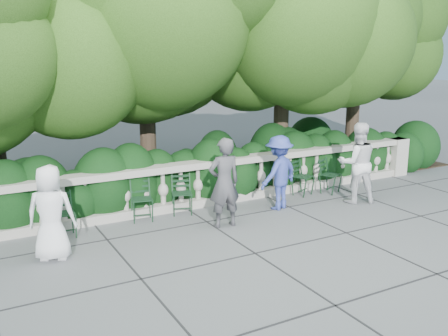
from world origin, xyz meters
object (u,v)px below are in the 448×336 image
person_woman_grey (224,183)px  person_older_blue (279,173)px  chair_c (144,223)px  chair_e (308,196)px  person_casual_man (357,163)px  chair_f (335,194)px  person_businessman (51,213)px  chair_b (66,240)px  chair_d (183,216)px

person_woman_grey → person_older_blue: (1.55, 0.42, -0.07)m
chair_c → chair_e: bearing=10.7°
person_casual_man → person_older_blue: bearing=10.1°
chair_f → person_businessman: (-6.55, -0.70, 0.78)m
person_businessman → chair_c: bearing=-128.5°
chair_b → chair_d: size_ratio=1.00×
chair_c → person_businessman: size_ratio=0.54×
chair_d → person_casual_man: bearing=4.5°
chair_c → chair_e: (4.00, -0.07, 0.00)m
chair_b → person_older_blue: bearing=-2.5°
chair_b → person_casual_man: bearing=-5.3°
person_woman_grey → person_casual_man: size_ratio=0.97×
person_casual_man → person_older_blue: (-1.79, 0.43, -0.10)m
person_older_blue → chair_f: bearing=171.2°
chair_b → chair_f: same height
chair_c → chair_d: same height
chair_b → chair_d: 2.38m
chair_d → person_businessman: bearing=-142.4°
chair_b → chair_d: bearing=6.2°
chair_d → person_businessman: person_businessman is taller
person_casual_man → person_businessman: bearing=23.7°
chair_e → person_businessman: person_businessman is taller
chair_f → person_casual_man: bearing=-118.2°
person_businessman → person_woman_grey: person_woman_grey is taller
chair_c → person_woman_grey: 1.82m
chair_b → chair_f: (6.21, -0.05, 0.00)m
person_woman_grey → person_older_blue: 1.60m
chair_b → chair_c: 1.53m
person_businessman → chair_d: bearing=-136.1°
person_businessman → chair_b: bearing=-89.6°
chair_b → chair_c: (1.52, 0.18, 0.00)m
chair_b → person_businessman: size_ratio=0.54×
chair_f → person_woman_grey: (-3.38, -0.69, 0.87)m
person_businessman → person_woman_grey: bearing=-154.9°
person_businessman → person_woman_grey: (3.17, 0.02, 0.08)m
person_older_blue → person_woman_grey: bearing=-2.1°
chair_c → person_older_blue: 3.01m
chair_c → chair_d: size_ratio=1.00×
chair_e → person_businessman: bearing=167.6°
chair_d → chair_c: bearing=-161.2°
chair_f → chair_d: bearing=151.9°
chair_b → person_casual_man: person_casual_man is taller
person_businessman → person_casual_man: 6.51m
chair_c → person_older_blue: (2.86, -0.50, 0.79)m
person_businessman → person_older_blue: (4.72, 0.44, 0.01)m
chair_c → chair_d: 0.85m
person_woman_grey → person_casual_man: (3.34, -0.02, 0.03)m
person_businessman → person_casual_man: size_ratio=0.87×
chair_c → person_older_blue: bearing=1.6°
chair_b → person_businessman: bearing=-112.6°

